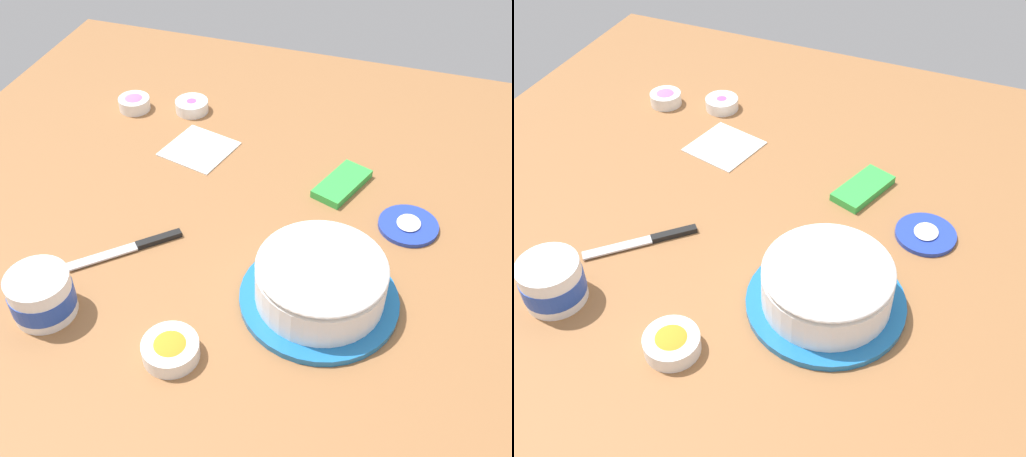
# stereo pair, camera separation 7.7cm
# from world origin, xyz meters

# --- Properties ---
(ground_plane) EXTENTS (1.54, 1.54, 0.00)m
(ground_plane) POSITION_xyz_m (0.00, 0.00, 0.00)
(ground_plane) COLOR #936038
(frosted_cake) EXTENTS (0.30, 0.30, 0.12)m
(frosted_cake) POSITION_xyz_m (-0.18, -0.25, 0.05)
(frosted_cake) COLOR #1E6BB2
(frosted_cake) RESTS_ON ground_plane
(frosting_tub) EXTENTS (0.12, 0.12, 0.09)m
(frosting_tub) POSITION_xyz_m (-0.36, 0.22, 0.05)
(frosting_tub) COLOR white
(frosting_tub) RESTS_ON ground_plane
(frosting_tub_lid) EXTENTS (0.13, 0.13, 0.02)m
(frosting_tub_lid) POSITION_xyz_m (0.08, -0.38, 0.01)
(frosting_tub_lid) COLOR #233DAD
(frosting_tub_lid) RESTS_ON ground_plane
(spreading_knife) EXTENTS (0.18, 0.19, 0.01)m
(spreading_knife) POSITION_xyz_m (-0.16, 0.14, 0.01)
(spreading_knife) COLOR silver
(spreading_knife) RESTS_ON ground_plane
(sprinkle_bowl_rainbow) EXTENTS (0.09, 0.09, 0.03)m
(sprinkle_bowl_rainbow) POSITION_xyz_m (0.36, 0.23, 0.02)
(sprinkle_bowl_rainbow) COLOR white
(sprinkle_bowl_rainbow) RESTS_ON ground_plane
(sprinkle_bowl_orange) EXTENTS (0.10, 0.10, 0.04)m
(sprinkle_bowl_orange) POSITION_xyz_m (-0.38, -0.04, 0.02)
(sprinkle_bowl_orange) COLOR white
(sprinkle_bowl_orange) RESTS_ON ground_plane
(sprinkle_bowl_pink) EXTENTS (0.08, 0.08, 0.04)m
(sprinkle_bowl_pink) POSITION_xyz_m (0.32, 0.38, 0.02)
(sprinkle_bowl_pink) COLOR white
(sprinkle_bowl_pink) RESTS_ON ground_plane
(candy_box_lower) EXTENTS (0.16, 0.12, 0.02)m
(candy_box_lower) POSITION_xyz_m (0.17, -0.22, 0.01)
(candy_box_lower) COLOR green
(candy_box_lower) RESTS_ON ground_plane
(paper_napkin) EXTENTS (0.18, 0.18, 0.01)m
(paper_napkin) POSITION_xyz_m (0.20, 0.15, 0.00)
(paper_napkin) COLOR white
(paper_napkin) RESTS_ON ground_plane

